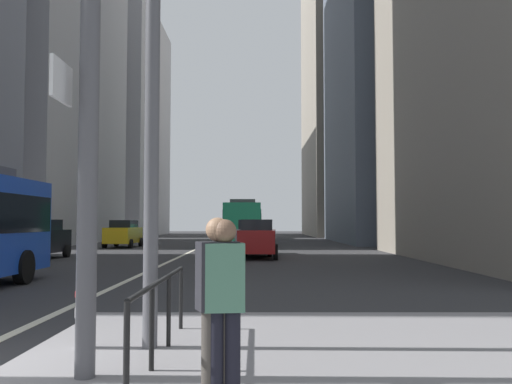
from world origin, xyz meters
name	(u,v)px	position (x,y,z in m)	size (l,w,h in m)	color
ground_plane	(174,260)	(0.00, 20.00, 0.00)	(160.00, 160.00, 0.00)	#303033
lane_centre_line	(197,250)	(0.00, 30.00, 0.01)	(0.20, 80.00, 0.01)	beige
office_tower_left_mid	(31,0)	(-16.00, 41.41, 21.34)	(12.06, 22.32, 42.68)	#9E9EA3
office_tower_left_far	(111,125)	(-16.00, 68.21, 14.95)	(13.24, 22.19, 29.89)	#9E9EA3
office_tower_right_mid	(400,66)	(17.00, 43.47, 16.00)	(11.37, 18.65, 32.01)	slate
office_tower_right_far	(354,34)	(17.00, 66.61, 27.05)	(12.23, 20.81, 54.10)	gray
city_bus_red_receding	(245,222)	(3.06, 35.53, 1.84)	(2.71, 11.25, 3.40)	#198456
city_bus_red_distant	(251,222)	(3.27, 54.22, 1.84)	(2.71, 11.52, 3.40)	#198456
car_oncoming_mid	(39,239)	(-6.69, 20.67, 0.99)	(2.14, 4.49, 1.94)	black
car_receding_near	(259,238)	(4.07, 21.62, 0.99)	(2.18, 4.48, 1.94)	maroon
car_receding_far	(254,237)	(3.81, 24.17, 0.99)	(2.07, 4.22, 1.94)	silver
car_oncoming_far	(125,233)	(-5.51, 33.32, 0.99)	(2.16, 4.29, 1.94)	gold
bollard_back	(84,316)	(1.65, 1.09, 0.57)	(0.20, 0.20, 0.75)	#99999E
pedestrian_railing	(163,300)	(2.80, 0.58, 0.86)	(0.06, 3.74, 0.98)	black
pedestrian_waiting	(219,297)	(3.62, -1.06, 1.11)	(0.44, 0.36, 1.73)	#423D38
pedestrian_walking	(226,299)	(3.69, -1.10, 1.10)	(0.40, 0.28, 1.71)	black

